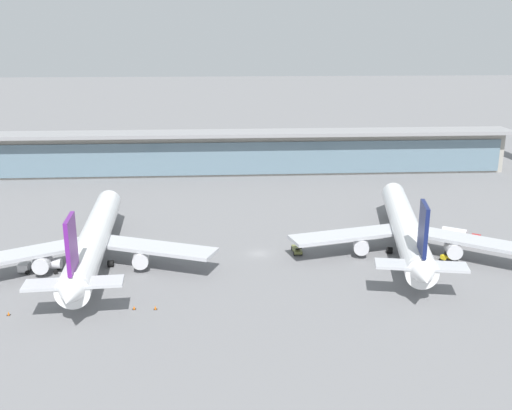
{
  "coord_description": "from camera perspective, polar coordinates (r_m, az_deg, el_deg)",
  "views": [
    {
      "loc": [
        -8.83,
        -121.37,
        46.44
      ],
      "look_at": [
        0.0,
        10.59,
        8.2
      ],
      "focal_mm": 40.99,
      "sensor_mm": 36.0,
      "label": 1
    }
  ],
  "objects": [
    {
      "name": "service_truck_under_wing_white",
      "position": [
        127.38,
        -20.13,
        -5.47
      ],
      "size": [
        8.71,
        2.87,
        2.95
      ],
      "color": "silver",
      "rests_on": "ground"
    },
    {
      "name": "service_truck_mid_apron_olive",
      "position": [
        130.64,
        4.02,
        -4.36
      ],
      "size": [
        2.02,
        6.83,
        2.7
      ],
      "color": "olive",
      "rests_on": "ground"
    },
    {
      "name": "terminal_building",
      "position": [
        203.76,
        -1.28,
        5.21
      ],
      "size": [
        187.55,
        12.8,
        15.2
      ],
      "color": "#9E998E",
      "rests_on": "ground"
    },
    {
      "name": "airliner_centre_stand",
      "position": [
        133.89,
        14.37,
        -2.15
      ],
      "size": [
        50.55,
        66.61,
        17.85
      ],
      "color": "white",
      "rests_on": "ground"
    },
    {
      "name": "service_truck_by_tail_red",
      "position": [
        145.97,
        19.21,
        -2.65
      ],
      "size": [
        8.35,
        6.75,
        2.95
      ],
      "color": "#B21E1E",
      "rests_on": "ground"
    },
    {
      "name": "safety_cone_bravo",
      "position": [
        106.25,
        -9.79,
        -9.86
      ],
      "size": [
        0.62,
        0.62,
        0.7
      ],
      "color": "orange",
      "rests_on": "ground"
    },
    {
      "name": "safety_cone_charlie",
      "position": [
        107.0,
        -11.81,
        -9.78
      ],
      "size": [
        0.62,
        0.62,
        0.7
      ],
      "color": "orange",
      "rests_on": "ground"
    },
    {
      "name": "service_truck_on_taxiway_yellow",
      "position": [
        132.63,
        18.14,
        -4.81
      ],
      "size": [
        3.33,
        2.96,
        2.05
      ],
      "color": "yellow",
      "rests_on": "ground"
    },
    {
      "name": "ground_plane",
      "position": [
        130.25,
        0.31,
        -4.76
      ],
      "size": [
        1200.0,
        1200.0,
        0.0
      ],
      "primitive_type": "plane",
      "color": "slate"
    },
    {
      "name": "airliner_left_stand",
      "position": [
        126.83,
        -15.55,
        -3.27
      ],
      "size": [
        51.46,
        67.04,
        17.85
      ],
      "color": "white",
      "rests_on": "ground"
    },
    {
      "name": "safety_cone_alpha",
      "position": [
        111.34,
        -23.0,
        -9.73
      ],
      "size": [
        0.62,
        0.62,
        0.7
      ],
      "color": "orange",
      "rests_on": "ground"
    }
  ]
}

